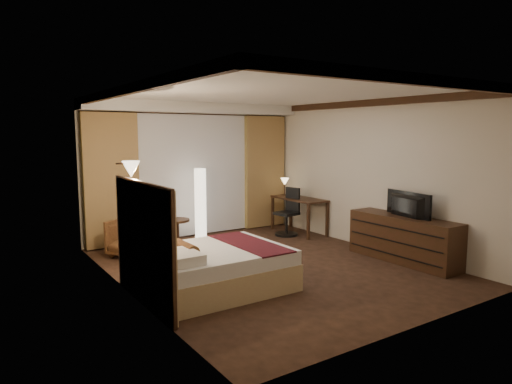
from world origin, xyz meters
TOP-DOWN VIEW (x-y plane):
  - floor at (0.00, 0.00)m, footprint 4.50×5.50m
  - ceiling at (0.00, 0.00)m, footprint 4.50×5.50m
  - back_wall at (0.00, 2.75)m, footprint 4.50×0.02m
  - left_wall at (-2.25, 0.00)m, footprint 0.02×5.50m
  - right_wall at (2.25, 0.00)m, footprint 0.02×5.50m
  - crown_molding at (0.00, 0.00)m, footprint 4.50×5.50m
  - soffit at (0.00, 2.50)m, footprint 4.50×0.50m
  - curtain_sheer at (0.00, 2.67)m, footprint 2.48×0.04m
  - curtain_left_drape at (-1.70, 2.61)m, footprint 1.00×0.14m
  - curtain_right_drape at (1.70, 2.61)m, footprint 1.00×0.14m
  - wall_sconce at (-2.09, 0.31)m, footprint 0.24×0.24m
  - bed at (-1.24, -0.43)m, footprint 1.90×1.48m
  - headboard at (-2.20, -0.43)m, footprint 0.12×1.78m
  - armchair at (-1.59, 1.79)m, footprint 0.92×0.94m
  - side_table at (-0.75, 1.92)m, footprint 0.49×0.49m
  - floor_lamp at (-0.10, 2.22)m, footprint 0.30×0.30m
  - desk at (1.95, 1.68)m, footprint 0.55×1.31m
  - desk_lamp at (1.95, 2.19)m, footprint 0.18×0.18m
  - office_chair at (1.58, 1.63)m, footprint 0.55×0.55m
  - dresser at (2.00, -0.97)m, footprint 0.50×1.93m
  - television at (1.97, -0.97)m, footprint 0.71×1.05m

SIDE VIEW (x-z plane):
  - floor at x=0.00m, z-range -0.01..0.01m
  - side_table at x=-0.75m, z-range 0.00..0.54m
  - bed at x=-1.24m, z-range 0.00..0.56m
  - armchair at x=-1.59m, z-range 0.00..0.72m
  - desk at x=1.95m, z-range 0.00..0.75m
  - dresser at x=2.00m, z-range 0.00..0.75m
  - office_chair at x=1.58m, z-range 0.00..0.99m
  - floor_lamp at x=-0.10m, z-range 0.00..1.44m
  - headboard at x=-2.20m, z-range 0.00..1.50m
  - desk_lamp at x=1.95m, z-range 0.75..1.09m
  - television at x=1.97m, z-range 0.97..1.09m
  - curtain_sheer at x=0.00m, z-range 0.02..2.48m
  - curtain_left_drape at x=-1.70m, z-range 0.02..2.48m
  - curtain_right_drape at x=1.70m, z-range 0.02..2.48m
  - back_wall at x=0.00m, z-range 0.00..2.70m
  - left_wall at x=-2.25m, z-range 0.00..2.70m
  - right_wall at x=2.25m, z-range 0.00..2.70m
  - wall_sconce at x=-2.09m, z-range 1.50..1.74m
  - soffit at x=0.00m, z-range 2.50..2.70m
  - crown_molding at x=0.00m, z-range 2.58..2.70m
  - ceiling at x=0.00m, z-range 2.70..2.71m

